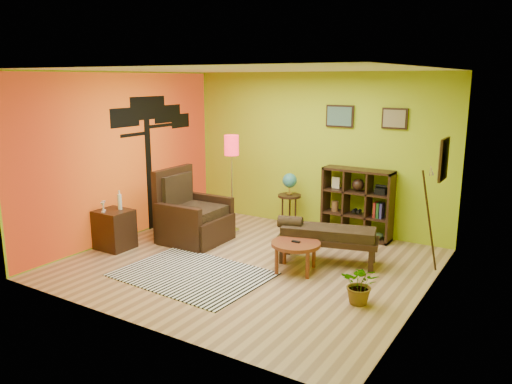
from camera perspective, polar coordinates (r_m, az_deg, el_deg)
The scene contains 11 objects.
ground at distance 7.49m, azimuth -0.87°, elevation -8.15°, with size 5.00×5.00×0.00m, color tan.
room_shell at distance 7.11m, azimuth -1.48°, elevation 5.71°, with size 5.04×4.54×2.82m.
zebra_rug at distance 7.13m, azimuth -7.26°, elevation -9.31°, with size 2.02×1.47×0.01m, color white.
coffee_table at distance 7.10m, azimuth 4.57°, elevation -6.20°, with size 0.70×0.70×0.45m.
armchair at distance 8.48m, azimuth -7.38°, elevation -3.10°, with size 1.02×1.03×1.22m.
side_cabinet at distance 8.34m, azimuth -15.88°, elevation -4.10°, with size 0.54×0.49×0.95m.
floor_lamp at distance 8.72m, azimuth -2.81°, elevation 4.36°, with size 0.26×0.26×1.73m.
globe_table at distance 9.01m, azimuth 3.86°, elevation 0.60°, with size 0.42×0.42×1.02m.
cube_shelf at distance 8.66m, azimuth 11.56°, elevation -1.32°, with size 1.20×0.35×1.20m.
bench at distance 7.45m, azimuth 7.92°, elevation -4.87°, with size 1.54×0.89×0.68m.
potted_plant at distance 6.29m, azimuth 11.87°, elevation -10.73°, with size 0.45×0.50×0.39m, color #26661E.
Camera 1 is at (3.78, -5.88, 2.68)m, focal length 35.00 mm.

